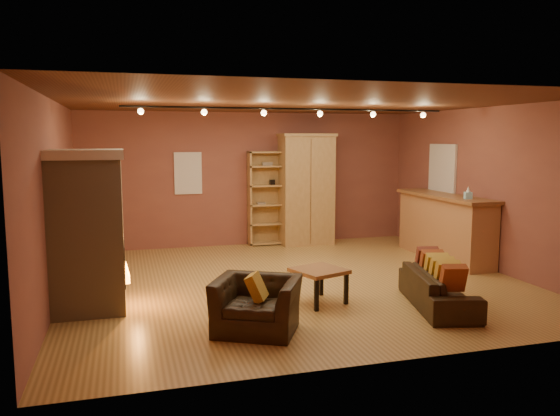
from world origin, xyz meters
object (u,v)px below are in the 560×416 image
object	(u,v)px
fireplace	(88,231)
bar_counter	(445,226)
armchair	(257,296)
loveseat	(438,281)
armoire	(306,189)
coffee_table	(319,274)
bookcase	(267,197)

from	to	relation	value
fireplace	bar_counter	bearing A→B (deg)	12.90
bar_counter	armchair	size ratio (longest dim) A/B	2.22
bar_counter	armchair	world-z (taller)	bar_counter
loveseat	armchair	xyz separation A→B (m)	(-2.57, -0.23, 0.07)
bar_counter	loveseat	size ratio (longest dim) A/B	1.46
loveseat	armoire	bearing A→B (deg)	17.66
loveseat	coffee_table	bearing A→B (deg)	81.56
fireplace	armchair	world-z (taller)	fireplace
fireplace	coffee_table	size ratio (longest dim) A/B	2.61
bar_counter	coffee_table	bearing A→B (deg)	-148.47
armoire	bar_counter	distance (m)	2.99
fireplace	armchair	size ratio (longest dim) A/B	1.84
bookcase	armoire	distance (m)	0.86
armoire	coffee_table	size ratio (longest dim) A/B	2.91
bookcase	armchair	world-z (taller)	bookcase
armoire	bar_counter	xyz separation A→B (m)	(2.03, -2.12, -0.57)
bookcase	coffee_table	size ratio (longest dim) A/B	2.46
coffee_table	loveseat	bearing A→B (deg)	-22.62
bookcase	loveseat	distance (m)	5.08
bookcase	armoire	size ratio (longest dim) A/B	0.84
fireplace	bookcase	world-z (taller)	fireplace
armoire	loveseat	world-z (taller)	armoire
bookcase	armoire	xyz separation A→B (m)	(0.82, -0.19, 0.17)
bar_counter	loveseat	distance (m)	3.14
loveseat	armchair	distance (m)	2.58
bookcase	armchair	xyz separation A→B (m)	(-1.46, -5.14, -0.59)
loveseat	armchair	bearing A→B (deg)	109.19
loveseat	bar_counter	bearing A→B (deg)	-19.72
bar_counter	coffee_table	size ratio (longest dim) A/B	3.15
armoire	bar_counter	world-z (taller)	armoire
fireplace	armoire	bearing A→B (deg)	40.14
armoire	bar_counter	bearing A→B (deg)	-46.21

